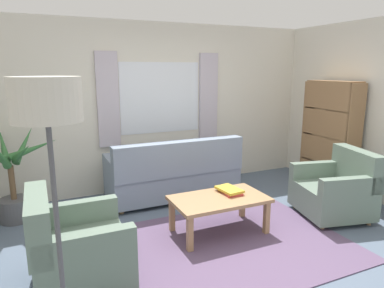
% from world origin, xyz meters
% --- Properties ---
extents(ground_plane, '(6.24, 6.24, 0.00)m').
position_xyz_m(ground_plane, '(0.00, 0.00, 0.00)').
color(ground_plane, slate).
extents(wall_back, '(5.32, 0.12, 2.60)m').
position_xyz_m(wall_back, '(0.00, 2.26, 1.30)').
color(wall_back, silver).
rests_on(wall_back, ground_plane).
extents(window_with_curtains, '(1.98, 0.07, 1.40)m').
position_xyz_m(window_with_curtains, '(0.00, 2.18, 1.45)').
color(window_with_curtains, white).
extents(area_rug, '(2.56, 1.93, 0.01)m').
position_xyz_m(area_rug, '(0.00, 0.00, 0.01)').
color(area_rug, '#604C6B').
rests_on(area_rug, ground_plane).
extents(couch, '(1.90, 0.82, 0.92)m').
position_xyz_m(couch, '(-0.03, 1.57, 0.37)').
color(couch, gray).
rests_on(couch, ground_plane).
extents(armchair_left, '(0.82, 0.84, 0.88)m').
position_xyz_m(armchair_left, '(-1.61, -0.02, 0.35)').
color(armchair_left, slate).
rests_on(armchair_left, ground_plane).
extents(armchair_right, '(0.99, 1.00, 0.88)m').
position_xyz_m(armchair_right, '(1.67, 0.11, 0.35)').
color(armchair_right, slate).
rests_on(armchair_right, ground_plane).
extents(coffee_table, '(1.10, 0.64, 0.44)m').
position_xyz_m(coffee_table, '(0.04, 0.32, 0.38)').
color(coffee_table, '#A87F56').
rests_on(coffee_table, ground_plane).
extents(book_stack_on_table, '(0.25, 0.35, 0.06)m').
position_xyz_m(book_stack_on_table, '(0.23, 0.40, 0.47)').
color(book_stack_on_table, '#B23833').
rests_on(book_stack_on_table, coffee_table).
extents(potted_plant, '(1.07, 1.14, 1.17)m').
position_xyz_m(potted_plant, '(-2.16, 1.69, 0.52)').
color(potted_plant, '#56565B').
rests_on(potted_plant, ground_plane).
extents(bookshelf, '(0.30, 0.94, 1.72)m').
position_xyz_m(bookshelf, '(2.34, 0.94, 0.87)').
color(bookshelf, olive).
rests_on(bookshelf, ground_plane).
extents(standing_lamp, '(0.37, 0.37, 1.86)m').
position_xyz_m(standing_lamp, '(-1.76, -1.00, 1.60)').
color(standing_lamp, '#4C4C51').
rests_on(standing_lamp, ground_plane).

